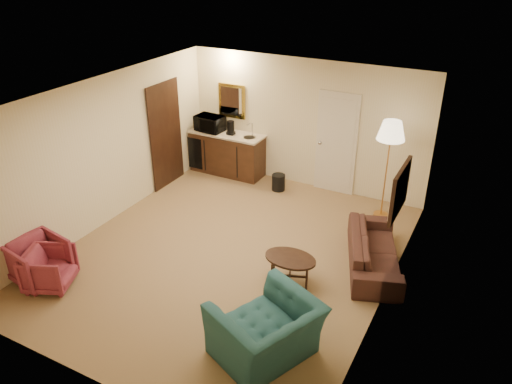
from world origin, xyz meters
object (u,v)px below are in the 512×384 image
(rose_chair_near, at_px, (49,267))
(floor_lamp, at_px, (386,170))
(microwave, at_px, (210,122))
(coffee_table, at_px, (290,270))
(coffee_maker, at_px, (231,128))
(waste_bin, at_px, (278,182))
(sofa, at_px, (375,245))
(teal_armchair, at_px, (266,322))
(rose_chair_far, at_px, (38,259))
(wetbar_cabinet, at_px, (227,153))

(rose_chair_near, distance_m, floor_lamp, 5.77)
(microwave, bearing_deg, rose_chair_near, -84.62)
(coffee_table, bearing_deg, coffee_maker, 132.63)
(waste_bin, height_order, microwave, microwave)
(sofa, distance_m, waste_bin, 2.99)
(sofa, xyz_separation_m, floor_lamp, (-0.31, 1.64, 0.56))
(teal_armchair, distance_m, microwave, 5.68)
(rose_chair_near, height_order, rose_chair_far, rose_chair_far)
(wetbar_cabinet, distance_m, coffee_table, 4.10)
(coffee_table, bearing_deg, teal_armchair, -77.15)
(waste_bin, bearing_deg, wetbar_cabinet, 169.51)
(rose_chair_near, height_order, waste_bin, rose_chair_near)
(sofa, height_order, coffee_maker, coffee_maker)
(rose_chair_near, xyz_separation_m, microwave, (-0.14, 4.62, 0.80))
(teal_armchair, bearing_deg, wetbar_cabinet, -120.95)
(sofa, height_order, floor_lamp, floor_lamp)
(coffee_table, distance_m, waste_bin, 3.09)
(teal_armchair, height_order, waste_bin, teal_armchair)
(waste_bin, bearing_deg, rose_chair_far, -112.88)
(teal_armchair, distance_m, coffee_maker, 5.39)
(rose_chair_near, xyz_separation_m, floor_lamp, (3.74, 4.35, 0.60))
(wetbar_cabinet, height_order, sofa, wetbar_cabinet)
(rose_chair_near, distance_m, coffee_table, 3.52)
(coffee_maker, bearing_deg, rose_chair_near, -99.54)
(floor_lamp, distance_m, waste_bin, 2.27)
(rose_chair_far, distance_m, coffee_maker, 4.70)
(wetbar_cabinet, relative_size, microwave, 2.73)
(microwave, relative_size, coffee_maker, 2.07)
(wetbar_cabinet, xyz_separation_m, waste_bin, (1.35, -0.25, -0.29))
(teal_armchair, bearing_deg, rose_chair_near, -62.54)
(teal_armchair, relative_size, rose_chair_near, 1.81)
(wetbar_cabinet, height_order, rose_chair_far, wetbar_cabinet)
(coffee_table, xyz_separation_m, coffee_maker, (-2.71, 2.94, 0.84))
(wetbar_cabinet, bearing_deg, rose_chair_far, -96.16)
(waste_bin, relative_size, coffee_maker, 1.16)
(rose_chair_far, distance_m, coffee_table, 3.72)
(rose_chair_near, xyz_separation_m, coffee_table, (3.08, 1.70, -0.10))
(teal_armchair, distance_m, waste_bin, 4.57)
(teal_armchair, relative_size, rose_chair_far, 1.58)
(wetbar_cabinet, distance_m, coffee_maker, 0.62)
(wetbar_cabinet, bearing_deg, coffee_maker, -12.38)
(wetbar_cabinet, xyz_separation_m, coffee_table, (2.83, -2.97, -0.24))
(coffee_table, xyz_separation_m, waste_bin, (-1.48, 2.72, -0.06))
(sofa, relative_size, coffee_maker, 6.45)
(sofa, distance_m, microwave, 4.66)
(rose_chair_near, relative_size, floor_lamp, 0.35)
(wetbar_cabinet, bearing_deg, rose_chair_near, -93.07)
(wetbar_cabinet, height_order, microwave, microwave)
(sofa, height_order, teal_armchair, teal_armchair)
(coffee_table, xyz_separation_m, microwave, (-3.21, 2.92, 0.90))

